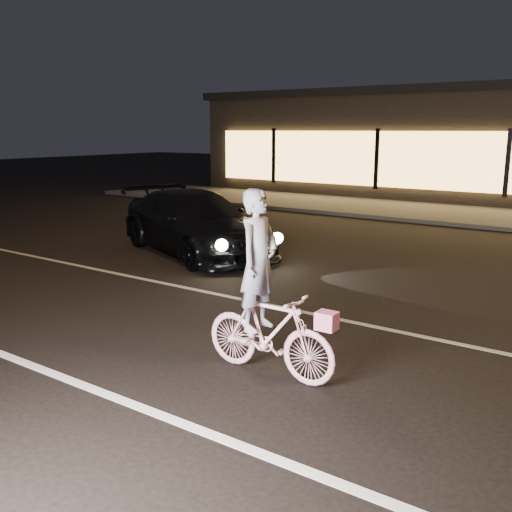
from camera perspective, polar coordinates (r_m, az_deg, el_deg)
The scene contains 6 objects.
ground at distance 6.94m, azimuth -2.85°, elevation -10.04°, with size 90.00×90.00×0.00m, color black.
lane_stripe_near at distance 5.93m, azimuth -12.01°, elevation -14.39°, with size 60.00×0.12×0.01m, color silver.
lane_stripe_far at distance 8.51m, azimuth 5.44°, elevation -5.73°, with size 60.00×0.10×0.01m, color gray.
sidewalk at distance 18.67m, azimuth 22.34°, elevation 3.59°, with size 30.00×4.00×0.12m, color #383533.
cyclist at distance 6.23m, azimuth 1.03°, elevation -5.54°, with size 1.63×0.56×2.06m.
sedan at distance 12.51m, azimuth -6.10°, elevation 3.33°, with size 5.02×3.48×1.35m.
Camera 1 is at (3.93, -5.06, 2.67)m, focal length 40.00 mm.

